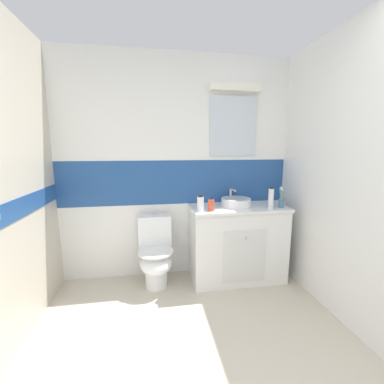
# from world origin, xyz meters

# --- Properties ---
(ground_plane) EXTENTS (3.20, 3.48, 0.04)m
(ground_plane) POSITION_xyz_m (0.00, 1.20, -0.02)
(ground_plane) COLOR beige
(wall_back_tiled) EXTENTS (3.20, 0.20, 2.50)m
(wall_back_tiled) POSITION_xyz_m (0.01, 2.45, 1.26)
(wall_back_tiled) COLOR white
(wall_back_tiled) RESTS_ON ground_plane
(wall_right_plain) EXTENTS (0.10, 3.48, 2.50)m
(wall_right_plain) POSITION_xyz_m (1.35, 1.20, 1.25)
(wall_right_plain) COLOR white
(wall_right_plain) RESTS_ON ground_plane
(vanity_cabinet) EXTENTS (1.05, 0.51, 0.85)m
(vanity_cabinet) POSITION_xyz_m (0.65, 2.16, 0.43)
(vanity_cabinet) COLOR white
(vanity_cabinet) RESTS_ON ground_plane
(sink_basin) EXTENTS (0.33, 0.37, 0.17)m
(sink_basin) POSITION_xyz_m (0.63, 2.18, 0.90)
(sink_basin) COLOR white
(sink_basin) RESTS_ON vanity_cabinet
(toilet) EXTENTS (0.37, 0.50, 0.77)m
(toilet) POSITION_xyz_m (-0.27, 2.16, 0.36)
(toilet) COLOR white
(toilet) RESTS_ON ground_plane
(toothbrush_cup) EXTENTS (0.06, 0.06, 0.23)m
(toothbrush_cup) POSITION_xyz_m (1.09, 2.03, 0.91)
(toothbrush_cup) COLOR #4C7299
(toothbrush_cup) RESTS_ON vanity_cabinet
(soap_dispenser) EXTENTS (0.07, 0.07, 0.15)m
(soap_dispenser) POSITION_xyz_m (0.31, 2.01, 0.91)
(soap_dispenser) COLOR #D84C33
(soap_dispenser) RESTS_ON vanity_cabinet
(shampoo_bottle_tall) EXTENTS (0.06, 0.06, 0.23)m
(shampoo_bottle_tall) POSITION_xyz_m (0.96, 2.01, 0.96)
(shampoo_bottle_tall) COLOR white
(shampoo_bottle_tall) RESTS_ON vanity_cabinet
(mouthwash_bottle) EXTENTS (0.07, 0.07, 0.17)m
(mouthwash_bottle) POSITION_xyz_m (0.20, 2.01, 0.93)
(mouthwash_bottle) COLOR white
(mouthwash_bottle) RESTS_ON vanity_cabinet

